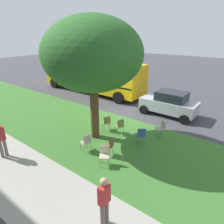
# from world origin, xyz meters

# --- Properties ---
(ground) EXTENTS (80.00, 80.00, 0.00)m
(ground) POSITION_xyz_m (0.00, 0.00, 0.00)
(ground) COLOR #424247
(grass_verge) EXTENTS (48.00, 6.00, 0.01)m
(grass_verge) POSITION_xyz_m (0.00, 3.20, 0.00)
(grass_verge) COLOR #3D752D
(grass_verge) RESTS_ON ground
(sidewalk_strip) EXTENTS (48.00, 2.80, 0.01)m
(sidewalk_strip) POSITION_xyz_m (0.00, 7.60, 0.00)
(sidewalk_strip) COLOR #ADA89E
(sidewalk_strip) RESTS_ON ground
(street_tree) EXTENTS (4.75, 4.75, 6.07)m
(street_tree) POSITION_xyz_m (-0.43, 3.39, 4.29)
(street_tree) COLOR brown
(street_tree) RESTS_ON ground
(chair_0) EXTENTS (0.58, 0.58, 0.88)m
(chair_0) POSITION_xyz_m (-2.39, 4.99, 0.52)
(chair_0) COLOR beige
(chair_0) RESTS_ON ground
(chair_1) EXTENTS (0.56, 0.55, 0.88)m
(chair_1) POSITION_xyz_m (-1.29, 2.35, 0.52)
(chair_1) COLOR olive
(chair_1) RESTS_ON ground
(chair_2) EXTENTS (0.50, 0.50, 0.88)m
(chair_2) POSITION_xyz_m (-1.06, 4.73, 0.52)
(chair_2) COLOR #ADA393
(chair_2) RESTS_ON ground
(chair_3) EXTENTS (0.50, 0.50, 0.88)m
(chair_3) POSITION_xyz_m (-2.14, 4.36, 0.52)
(chair_3) COLOR brown
(chair_3) RESTS_ON ground
(chair_4) EXTENTS (0.58, 0.59, 0.88)m
(chair_4) POSITION_xyz_m (-2.77, 2.57, 0.52)
(chair_4) COLOR #335184
(chair_4) RESTS_ON ground
(chair_5) EXTENTS (0.58, 0.58, 0.88)m
(chair_5) POSITION_xyz_m (-3.21, 1.17, 0.52)
(chair_5) COLOR #ADA393
(chair_5) RESTS_ON ground
(chair_6) EXTENTS (0.58, 0.57, 0.88)m
(chair_6) POSITION_xyz_m (-0.44, 2.45, 0.52)
(chair_6) COLOR olive
(chair_6) RESTS_ON ground
(parked_car) EXTENTS (3.70, 1.92, 1.65)m
(parked_car) POSITION_xyz_m (-2.33, -1.94, 0.84)
(parked_car) COLOR #ADB2B7
(parked_car) RESTS_ON ground
(school_bus) EXTENTS (10.40, 2.80, 2.88)m
(school_bus) POSITION_xyz_m (5.75, -3.01, 1.76)
(school_bus) COLOR yellow
(school_bus) RESTS_ON ground
(pedestrian_0) EXTENTS (0.22, 0.36, 1.69)m
(pedestrian_0) POSITION_xyz_m (-4.25, 7.26, 0.93)
(pedestrian_0) COLOR #726659
(pedestrian_0) RESTS_ON ground
(pedestrian_1) EXTENTS (0.25, 0.39, 1.69)m
(pedestrian_1) POSITION_xyz_m (1.58, 7.32, 0.93)
(pedestrian_1) COLOR #726659
(pedestrian_1) RESTS_ON ground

